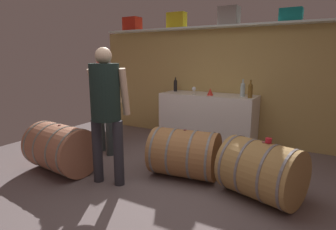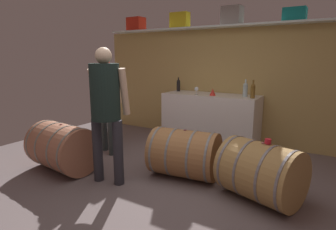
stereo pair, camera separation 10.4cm
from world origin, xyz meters
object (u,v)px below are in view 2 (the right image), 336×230
Objects in this scene: wine_bottle_clear at (245,89)px; wine_barrel_far at (63,147)px; tasting_cup at (268,141)px; wine_barrel_near at (261,172)px; wine_barrel_flank at (185,153)px; winemaker_pouring at (106,102)px; toolcase_grey at (232,16)px; visitor_tasting at (106,93)px; work_cabinet at (210,119)px; toolcase_teal at (295,15)px; wine_glass at (196,89)px; wine_bottle_amber at (253,91)px; red_funnel at (213,92)px; wine_bottle_dark at (178,85)px; toolcase_red at (136,24)px; toolcase_yellow at (180,20)px.

wine_bottle_clear reaches higher than wine_barrel_far.
wine_barrel_near is at bearing 180.00° from tasting_cup.
wine_barrel_flank is 0.55× the size of winemaker_pouring.
toolcase_grey is 3.50m from wine_barrel_far.
visitor_tasting is (-1.51, -1.59, -1.27)m from toolcase_grey.
toolcase_grey is 1.85m from work_cabinet.
toolcase_teal reaches higher than wine_barrel_flank.
winemaker_pouring is (-1.71, -2.44, -1.18)m from toolcase_teal.
visitor_tasting is (-1.05, -1.18, -0.01)m from wine_glass.
toolcase_teal reaches higher than winemaker_pouring.
wine_barrel_flank is at bearing -108.55° from wine_bottle_amber.
toolcase_teal is at bearing 50.69° from wine_barrel_far.
visitor_tasting reaches higher than wine_bottle_amber.
toolcase_teal is 1.74m from red_funnel.
visitor_tasting is at bearing 172.93° from tasting_cup.
wine_bottle_amber is 1.70m from tasting_cup.
wine_bottle_dark is 2.22× the size of red_funnel.
wine_barrel_near is 1.97m from winemaker_pouring.
wine_bottle_clear is 0.55m from red_funnel.
work_cabinet is 0.54m from red_funnel.
wine_barrel_far is 1.06× the size of wine_barrel_flank.
toolcase_grey reaches higher than toolcase_red.
wine_bottle_clear is 0.30× the size of wine_barrel_far.
wine_barrel_near is at bearing -44.91° from wine_glass.
wine_bottle_clear is 0.18× the size of winemaker_pouring.
wine_bottle_dark reaches higher than wine_barrel_far.
toolcase_grey is at bearing 145.77° from wine_bottle_amber.
red_funnel is (0.29, 0.04, -0.04)m from wine_glass.
red_funnel is (-0.69, -0.01, -0.06)m from wine_bottle_amber.
red_funnel reaches higher than tasting_cup.
wine_barrel_flank is 1.13m from tasting_cup.
toolcase_teal is 1.94m from wine_glass.
wine_barrel_far is at bearing -130.41° from wine_bottle_clear.
red_funnel reaches higher than work_cabinet.
toolcase_yellow is at bearing 167.13° from wine_bottle_amber.
wine_bottle_amber is at bearing -141.92° from toolcase_teal.
winemaker_pouring is (-1.76, -0.53, 0.70)m from wine_barrel_near.
toolcase_teal is 0.36× the size of wine_barrel_flank.
wine_bottle_amber is (0.52, -0.35, -1.23)m from toolcase_grey.
winemaker_pouring is (1.37, -2.44, -1.22)m from toolcase_red.
winemaker_pouring is at bearing -144.77° from wine_barrel_near.
red_funnel is (0.08, -0.13, 0.52)m from work_cabinet.
visitor_tasting is at bearing -144.16° from wine_bottle_clear.
toolcase_grey reaches higher than toolcase_teal.
toolcase_red is at bearing 131.45° from visitor_tasting.
wine_bottle_clear is 0.32× the size of wine_barrel_flank.
wine_bottle_amber is 3.04m from wine_barrel_far.
wine_barrel_near is 1.00× the size of wine_barrel_far.
toolcase_yellow is 1.59m from red_funnel.
wine_glass is at bearing -176.81° from wine_bottle_amber.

